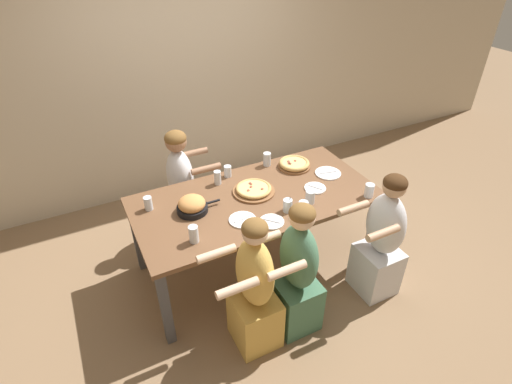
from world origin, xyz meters
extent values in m
plane|color=#896B4C|center=(0.00, 0.00, 0.00)|extent=(18.00, 18.00, 0.00)
cube|color=beige|center=(0.00, 1.68, 1.60)|extent=(10.00, 0.06, 3.20)
cube|color=brown|center=(0.00, 0.00, 0.75)|extent=(2.05, 1.01, 0.04)
cube|color=#4C4C51|center=(-0.96, -0.44, 0.37)|extent=(0.07, 0.07, 0.73)
cube|color=#4C4C51|center=(0.96, -0.44, 0.37)|extent=(0.07, 0.07, 0.73)
cube|color=#4C4C51|center=(-0.96, 0.44, 0.37)|extent=(0.07, 0.07, 0.73)
cube|color=#4C4C51|center=(0.96, 0.44, 0.37)|extent=(0.07, 0.07, 0.73)
cylinder|color=brown|center=(0.02, 0.07, 0.78)|extent=(0.36, 0.36, 0.02)
torus|color=tan|center=(0.02, 0.07, 0.81)|extent=(0.30, 0.30, 0.03)
cylinder|color=#E5C675|center=(0.02, 0.07, 0.80)|extent=(0.26, 0.26, 0.03)
cylinder|color=#9E4C38|center=(0.07, 0.02, 0.82)|extent=(0.02, 0.02, 0.01)
cylinder|color=#9E4C38|center=(0.00, 0.09, 0.82)|extent=(0.02, 0.02, 0.01)
cylinder|color=#9E4C38|center=(-0.04, 0.05, 0.82)|extent=(0.02, 0.02, 0.01)
cylinder|color=#9E4C38|center=(0.02, 0.13, 0.82)|extent=(0.02, 0.02, 0.01)
cylinder|color=#9E4C38|center=(0.02, 0.15, 0.82)|extent=(0.02, 0.02, 0.01)
cylinder|color=brown|center=(0.54, 0.28, 0.78)|extent=(0.30, 0.30, 0.02)
torus|color=tan|center=(0.54, 0.28, 0.81)|extent=(0.29, 0.29, 0.04)
cylinder|color=#E5C675|center=(0.54, 0.28, 0.81)|extent=(0.24, 0.24, 0.03)
cylinder|color=#9E4C38|center=(0.49, 0.29, 0.83)|extent=(0.02, 0.02, 0.01)
cylinder|color=#9E4C38|center=(0.56, 0.29, 0.83)|extent=(0.02, 0.02, 0.01)
cylinder|color=#9E4C38|center=(0.49, 0.27, 0.83)|extent=(0.02, 0.02, 0.01)
cylinder|color=#9E4C38|center=(0.48, 0.27, 0.83)|extent=(0.02, 0.02, 0.01)
cylinder|color=#9E4C38|center=(0.50, 0.31, 0.83)|extent=(0.02, 0.02, 0.01)
cylinder|color=black|center=(-0.54, 0.05, 0.80)|extent=(0.25, 0.25, 0.05)
cylinder|color=black|center=(-0.36, 0.05, 0.81)|extent=(0.11, 0.02, 0.02)
ellipsoid|color=#D68E4C|center=(-0.54, 0.05, 0.85)|extent=(0.22, 0.22, 0.12)
cylinder|color=white|center=(-0.24, -0.24, 0.78)|extent=(0.21, 0.21, 0.01)
cube|color=#B7B7BC|center=(-0.24, -0.24, 0.79)|extent=(0.15, 0.03, 0.01)
cylinder|color=white|center=(0.76, 0.03, 0.78)|extent=(0.24, 0.24, 0.01)
cube|color=#B7B7BC|center=(0.76, 0.03, 0.79)|extent=(0.16, 0.04, 0.01)
cylinder|color=white|center=(0.51, -0.12, 0.78)|extent=(0.19, 0.19, 0.01)
cube|color=#B7B7BC|center=(0.51, -0.12, 0.79)|extent=(0.08, 0.12, 0.01)
cylinder|color=white|center=(-0.05, -0.36, 0.78)|extent=(0.19, 0.19, 0.01)
cube|color=#B7B7BC|center=(-0.05, -0.36, 0.79)|extent=(0.10, 0.11, 0.01)
cylinder|color=silver|center=(0.14, -0.29, 0.83)|extent=(0.07, 0.07, 0.11)
cylinder|color=#1EA8DB|center=(0.14, -0.29, 0.81)|extent=(0.07, 0.07, 0.08)
cylinder|color=black|center=(0.15, -0.29, 0.84)|extent=(0.01, 0.02, 0.13)
cylinder|color=silver|center=(0.85, -0.42, 0.83)|extent=(0.08, 0.08, 0.12)
cylinder|color=black|center=(0.85, -0.42, 0.81)|extent=(0.07, 0.07, 0.07)
cylinder|color=silver|center=(0.22, -0.38, 0.83)|extent=(0.08, 0.08, 0.12)
cylinder|color=silver|center=(-0.65, -0.30, 0.84)|extent=(0.07, 0.07, 0.14)
cylinder|color=black|center=(-0.65, -0.30, 0.81)|extent=(0.06, 0.06, 0.07)
cylinder|color=silver|center=(-0.85, 0.24, 0.83)|extent=(0.07, 0.07, 0.12)
cylinder|color=silver|center=(0.33, 0.42, 0.84)|extent=(0.07, 0.07, 0.13)
cylinder|color=silver|center=(0.33, 0.42, 0.82)|extent=(0.06, 0.06, 0.10)
cylinder|color=silver|center=(0.36, -0.27, 0.83)|extent=(0.08, 0.08, 0.11)
cylinder|color=black|center=(0.36, -0.27, 0.80)|extent=(0.07, 0.07, 0.06)
cylinder|color=silver|center=(-0.21, 0.33, 0.84)|extent=(0.06, 0.06, 0.13)
cylinder|color=black|center=(-0.21, 0.33, 0.82)|extent=(0.05, 0.05, 0.09)
cylinder|color=silver|center=(-0.08, 0.41, 0.82)|extent=(0.07, 0.07, 0.10)
cube|color=#477556|center=(-0.02, -0.72, 0.22)|extent=(0.32, 0.34, 0.44)
ellipsoid|color=#477556|center=(-0.02, -0.72, 0.71)|extent=(0.24, 0.36, 0.54)
sphere|color=beige|center=(-0.02, -0.72, 1.07)|extent=(0.18, 0.18, 0.18)
ellipsoid|color=brown|center=(-0.02, -0.72, 1.10)|extent=(0.19, 0.19, 0.13)
cylinder|color=beige|center=(-0.23, -0.89, 0.82)|extent=(0.28, 0.06, 0.06)
cylinder|color=beige|center=(-0.23, -0.55, 0.82)|extent=(0.28, 0.06, 0.06)
cube|color=gold|center=(-0.38, -0.72, 0.22)|extent=(0.32, 0.34, 0.44)
ellipsoid|color=gold|center=(-0.38, -0.72, 0.72)|extent=(0.24, 0.36, 0.55)
sphere|color=beige|center=(-0.38, -0.72, 1.07)|extent=(0.17, 0.17, 0.17)
ellipsoid|color=brown|center=(-0.38, -0.72, 1.10)|extent=(0.18, 0.18, 0.12)
cylinder|color=beige|center=(-0.58, -0.89, 0.83)|extent=(0.28, 0.06, 0.06)
cylinder|color=beige|center=(-0.58, -0.55, 0.83)|extent=(0.28, 0.06, 0.06)
cube|color=silver|center=(-0.44, 0.72, 0.22)|extent=(0.32, 0.34, 0.44)
ellipsoid|color=silver|center=(-0.44, 0.72, 0.71)|extent=(0.24, 0.36, 0.53)
sphere|color=#9E7051|center=(-0.44, 0.72, 1.06)|extent=(0.20, 0.20, 0.20)
ellipsoid|color=brown|center=(-0.44, 0.72, 1.10)|extent=(0.20, 0.20, 0.14)
cylinder|color=#9E7051|center=(-0.23, 0.89, 0.81)|extent=(0.28, 0.06, 0.06)
cylinder|color=#9E7051|center=(-0.23, 0.55, 0.81)|extent=(0.28, 0.06, 0.06)
cube|color=silver|center=(0.78, -0.72, 0.22)|extent=(0.32, 0.34, 0.44)
ellipsoid|color=silver|center=(0.78, -0.72, 0.71)|extent=(0.24, 0.36, 0.55)
sphere|color=tan|center=(0.78, -0.72, 1.07)|extent=(0.18, 0.18, 0.18)
ellipsoid|color=#422814|center=(0.78, -0.72, 1.10)|extent=(0.18, 0.18, 0.13)
cylinder|color=tan|center=(0.58, -0.89, 0.83)|extent=(0.28, 0.06, 0.06)
cylinder|color=tan|center=(0.58, -0.55, 0.83)|extent=(0.28, 0.06, 0.06)
camera|label=1|loc=(-1.24, -2.45, 2.70)|focal=28.00mm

